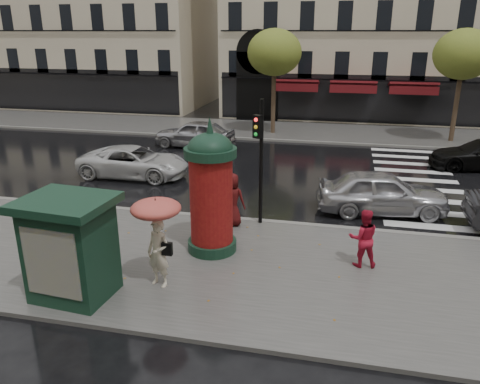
% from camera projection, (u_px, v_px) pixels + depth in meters
% --- Properties ---
extents(ground, '(160.00, 160.00, 0.00)m').
position_uv_depth(ground, '(245.00, 262.00, 13.87)').
color(ground, black).
rests_on(ground, ground).
extents(near_sidewalk, '(90.00, 7.00, 0.12)m').
position_uv_depth(near_sidewalk, '(242.00, 268.00, 13.39)').
color(near_sidewalk, '#474744').
rests_on(near_sidewalk, ground).
extents(far_sidewalk, '(90.00, 6.00, 0.12)m').
position_uv_depth(far_sidewalk, '(304.00, 132.00, 31.36)').
color(far_sidewalk, '#474744').
rests_on(far_sidewalk, ground).
extents(near_kerb, '(90.00, 0.25, 0.14)m').
position_uv_depth(near_kerb, '(263.00, 222.00, 16.61)').
color(near_kerb, slate).
rests_on(near_kerb, ground).
extents(far_kerb, '(90.00, 0.25, 0.14)m').
position_uv_depth(far_kerb, '(300.00, 141.00, 28.59)').
color(far_kerb, slate).
rests_on(far_kerb, ground).
extents(zebra_crossing, '(3.60, 11.75, 0.01)m').
position_uv_depth(zebra_crossing, '(416.00, 180.00, 21.47)').
color(zebra_crossing, silver).
rests_on(zebra_crossing, ground).
extents(tree_far_left, '(3.40, 3.40, 6.64)m').
position_uv_depth(tree_far_left, '(274.00, 53.00, 29.18)').
color(tree_far_left, '#38281C').
rests_on(tree_far_left, ground).
extents(tree_far_right, '(3.40, 3.40, 6.64)m').
position_uv_depth(tree_far_right, '(464.00, 55.00, 26.90)').
color(tree_far_right, '#38281C').
rests_on(tree_far_right, ground).
extents(woman_umbrella, '(1.28, 1.28, 2.46)m').
position_uv_depth(woman_umbrella, '(157.00, 228.00, 11.89)').
color(woman_umbrella, beige).
rests_on(woman_umbrella, near_sidewalk).
extents(woman_red, '(0.93, 0.78, 1.71)m').
position_uv_depth(woman_red, '(363.00, 238.00, 13.15)').
color(woman_red, '#B5162E').
rests_on(woman_red, near_sidewalk).
extents(man_burgundy, '(0.96, 0.68, 1.83)m').
position_uv_depth(man_burgundy, '(232.00, 200.00, 15.94)').
color(man_burgundy, '#4A0E0F').
rests_on(man_burgundy, near_sidewalk).
extents(morris_column, '(1.53, 1.53, 4.11)m').
position_uv_depth(morris_column, '(211.00, 189.00, 13.75)').
color(morris_column, '#133021').
rests_on(morris_column, near_sidewalk).
extents(traffic_light, '(0.32, 0.42, 4.30)m').
position_uv_depth(traffic_light, '(260.00, 151.00, 15.51)').
color(traffic_light, black).
rests_on(traffic_light, near_sidewalk).
extents(newsstand, '(2.30, 1.99, 2.60)m').
position_uv_depth(newsstand, '(71.00, 247.00, 11.51)').
color(newsstand, '#133021').
rests_on(newsstand, near_sidewalk).
extents(car_silver, '(4.97, 2.53, 1.62)m').
position_uv_depth(car_silver, '(382.00, 192.00, 17.37)').
color(car_silver, '#B4B4BA').
rests_on(car_silver, ground).
extents(car_white, '(5.10, 2.40, 1.41)m').
position_uv_depth(car_white, '(134.00, 162.00, 21.75)').
color(car_white, silver).
rests_on(car_white, ground).
extents(car_far_silver, '(4.88, 2.42, 1.60)m').
position_uv_depth(car_far_silver, '(195.00, 134.00, 27.22)').
color(car_far_silver, '#A9AAAE').
rests_on(car_far_silver, ground).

